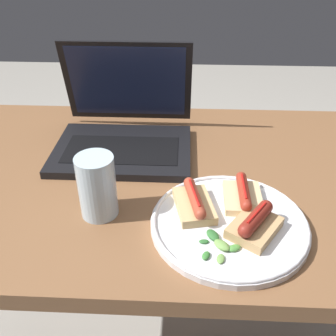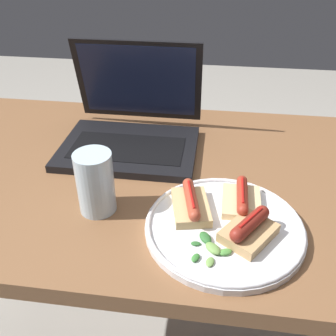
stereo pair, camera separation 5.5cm
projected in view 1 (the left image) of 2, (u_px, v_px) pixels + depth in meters
desk at (156, 196)px, 0.87m from camera, size 1.35×0.68×0.74m
laptop at (124, 130)px, 0.91m from camera, size 0.32×0.28×0.23m
plate at (229, 223)px, 0.68m from camera, size 0.29×0.29×0.02m
sausage_toast_left at (194, 203)px, 0.70m from camera, size 0.09×0.11×0.04m
sausage_toast_middle at (255, 224)px, 0.64m from camera, size 0.11×0.12×0.05m
sausage_toast_right at (243, 195)px, 0.72m from camera, size 0.07×0.11×0.04m
salad_pile at (218, 244)px, 0.62m from camera, size 0.07×0.08×0.01m
drinking_glass at (97, 186)px, 0.68m from camera, size 0.07×0.07×0.12m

